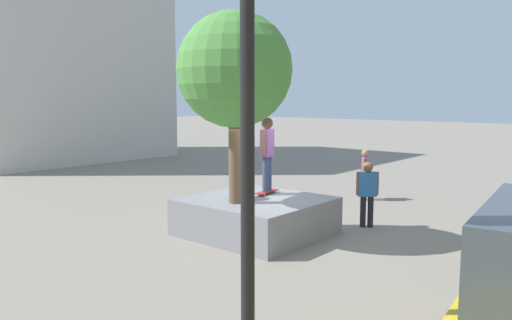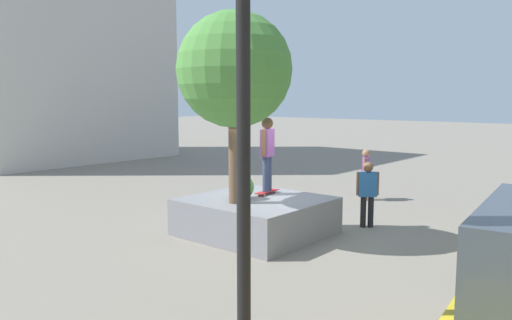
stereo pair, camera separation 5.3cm
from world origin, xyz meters
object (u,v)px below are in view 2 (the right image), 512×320
(passerby_with_bag, at_px, (366,171))
(planter_ledge, at_px, (256,216))
(skateboarder, at_px, (267,149))
(pedestrian_crossing, at_px, (498,237))
(bystander_watching, at_px, (368,190))
(plaza_tree, at_px, (234,70))
(skateboard, at_px, (267,192))
(traffic_light_corner, at_px, (242,72))

(passerby_with_bag, bearing_deg, planter_ledge, -0.22)
(planter_ledge, relative_size, skateboarder, 1.66)
(passerby_with_bag, bearing_deg, pedestrian_crossing, 43.62)
(planter_ledge, distance_m, bystander_watching, 2.86)
(plaza_tree, height_order, bystander_watching, plaza_tree)
(pedestrian_crossing, distance_m, passerby_with_bag, 7.71)
(plaza_tree, bearing_deg, passerby_with_bag, 179.54)
(pedestrian_crossing, xyz_separation_m, passerby_with_bag, (-5.58, -5.32, -0.03))
(plaza_tree, relative_size, passerby_with_bag, 2.63)
(skateboarder, distance_m, pedestrian_crossing, 5.63)
(pedestrian_crossing, bearing_deg, bystander_watching, -124.89)
(skateboard, relative_size, traffic_light_corner, 0.16)
(planter_ledge, distance_m, plaza_tree, 3.41)
(traffic_light_corner, height_order, pedestrian_crossing, traffic_light_corner)
(traffic_light_corner, distance_m, pedestrian_crossing, 5.96)
(skateboarder, bearing_deg, bystander_watching, 132.69)
(skateboard, bearing_deg, planter_ledge, 12.87)
(skateboard, height_order, traffic_light_corner, traffic_light_corner)
(skateboard, bearing_deg, traffic_light_corner, 37.35)
(plaza_tree, xyz_separation_m, skateboarder, (-1.27, -0.10, -1.81))
(skateboard, height_order, pedestrian_crossing, pedestrian_crossing)
(pedestrian_crossing, height_order, passerby_with_bag, pedestrian_crossing)
(traffic_light_corner, xyz_separation_m, passerby_with_bag, (-10.99, -4.65, -2.45))
(skateboard, distance_m, skateboarder, 1.05)
(skateboarder, height_order, passerby_with_bag, skateboarder)
(traffic_light_corner, bearing_deg, skateboarder, -142.65)
(skateboard, height_order, skateboarder, skateboarder)
(traffic_light_corner, relative_size, pedestrian_crossing, 3.02)
(skateboarder, relative_size, pedestrian_crossing, 1.08)
(traffic_light_corner, distance_m, bystander_watching, 8.84)
(traffic_light_corner, bearing_deg, bystander_watching, -159.45)
(plaza_tree, relative_size, skateboard, 5.12)
(skateboard, relative_size, skateboarder, 0.46)
(planter_ledge, xyz_separation_m, bystander_watching, (-2.25, 1.68, 0.51))
(skateboarder, xyz_separation_m, traffic_light_corner, (6.29, 4.80, 1.42))
(plaza_tree, distance_m, traffic_light_corner, 6.88)
(skateboard, xyz_separation_m, traffic_light_corner, (6.29, 4.80, 2.47))
(planter_ledge, relative_size, plaza_tree, 0.71)
(passerby_with_bag, bearing_deg, skateboarder, -1.86)
(planter_ledge, height_order, plaza_tree, plaza_tree)
(plaza_tree, xyz_separation_m, passerby_with_bag, (-5.97, 0.05, -2.84))
(planter_ledge, xyz_separation_m, pedestrian_crossing, (0.30, 5.34, 0.53))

